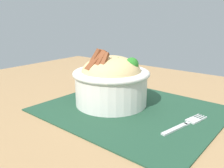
# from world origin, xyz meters

# --- Properties ---
(table) EXTENTS (1.36, 0.96, 0.72)m
(table) POSITION_xyz_m (0.00, 0.00, 0.66)
(table) COLOR #99754C
(table) RESTS_ON ground_plane
(placemat) EXTENTS (0.40, 0.35, 0.00)m
(placemat) POSITION_xyz_m (-0.00, 0.00, 0.72)
(placemat) COLOR #1E422D
(placemat) RESTS_ON table
(bowl) EXTENTS (0.19, 0.19, 0.14)m
(bowl) POSITION_xyz_m (-0.06, 0.00, 0.78)
(bowl) COLOR silver
(bowl) RESTS_ON placemat
(fork) EXTENTS (0.04, 0.13, 0.00)m
(fork) POSITION_xyz_m (0.14, 0.00, 0.73)
(fork) COLOR silver
(fork) RESTS_ON placemat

